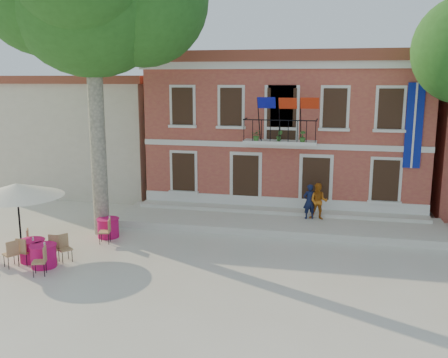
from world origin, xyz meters
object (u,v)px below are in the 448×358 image
pedestrian_navy (309,201)px  cafe_table_0 (32,249)px  cafe_table_1 (44,255)px  cafe_table_3 (108,227)px  patio_umbrella (17,190)px  pedestrian_orange (319,201)px

pedestrian_navy → cafe_table_0: bearing=11.6°
cafe_table_1 → cafe_table_3: same height
patio_umbrella → pedestrian_orange: size_ratio=2.12×
pedestrian_navy → pedestrian_orange: pedestrian_orange is taller
cafe_table_0 → cafe_table_1: bearing=-29.7°
pedestrian_orange → cafe_table_1: (-8.86, -6.89, -0.66)m
pedestrian_navy → cafe_table_3: (-7.76, -3.45, -0.64)m
pedestrian_navy → cafe_table_3: size_ratio=0.77×
pedestrian_navy → pedestrian_orange: bearing=154.7°
cafe_table_3 → pedestrian_orange: bearing=22.9°
patio_umbrella → pedestrian_orange: patio_umbrella is taller
pedestrian_navy → patio_umbrella: bearing=3.9°
pedestrian_navy → pedestrian_orange: (0.40, -0.01, 0.03)m
cafe_table_0 → cafe_table_3: 3.37m
patio_umbrella → pedestrian_navy: (10.34, 5.43, -1.18)m
patio_umbrella → cafe_table_3: size_ratio=1.71×
patio_umbrella → pedestrian_orange: (10.74, 5.42, -1.15)m
patio_umbrella → pedestrian_navy: size_ratio=2.21×
cafe_table_1 → cafe_table_3: 3.53m
patio_umbrella → cafe_table_1: (1.87, -1.47, -1.81)m
cafe_table_0 → cafe_table_3: bearing=65.6°
patio_umbrella → pedestrian_orange: bearing=26.8°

